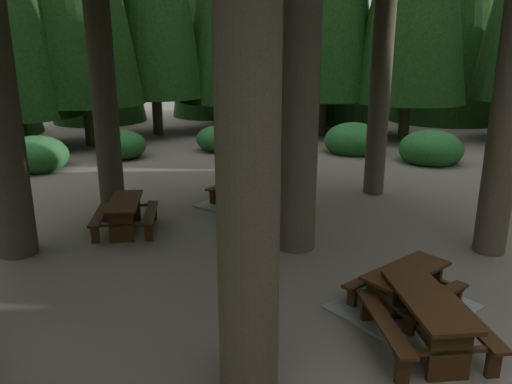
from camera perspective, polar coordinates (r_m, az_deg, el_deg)
ground at (r=10.57m, az=1.94°, el=-7.57°), size 80.00×80.00×0.00m
picnic_table_a at (r=8.94m, az=16.58°, el=-11.27°), size 2.22×1.87×0.73m
picnic_table_b at (r=12.28m, az=-14.73°, el=-2.08°), size 2.12×2.25×0.77m
picnic_table_c at (r=14.08m, az=-0.97°, el=-0.13°), size 2.90×2.62×0.82m
picnic_table_e at (r=7.85m, az=18.91°, el=-13.11°), size 2.27×2.40×0.82m
shrub_ring at (r=11.37m, az=2.37°, el=-3.63°), size 23.86×24.64×1.49m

